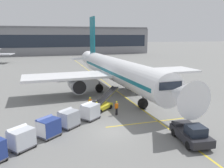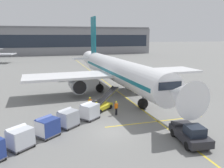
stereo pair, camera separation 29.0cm
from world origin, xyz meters
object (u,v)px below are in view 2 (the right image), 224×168
object	(u,v)px
belt_loader	(102,104)
ground_crew_by_carts	(90,103)
ground_crew_marshaller	(89,106)
baggage_cart_fourth	(20,137)
safety_cone_engine_keepout	(83,92)
baggage_cart_lead	(89,111)
ground_crew_by_loader	(96,108)
parked_airplane	(117,71)
baggage_cart_third	(47,127)
baggage_cart_second	(68,118)
pushback_tug	(190,134)
ground_crew_wingwalker	(116,107)

from	to	relation	value
belt_loader	ground_crew_by_carts	bearing A→B (deg)	170.15
ground_crew_by_carts	ground_crew_marshaller	distance (m)	1.58
baggage_cart_fourth	safety_cone_engine_keepout	distance (m)	19.25
baggage_cart_lead	ground_crew_by_loader	distance (m)	1.33
parked_airplane	baggage_cart_fourth	world-z (taller)	parked_airplane
baggage_cart_third	ground_crew_by_carts	bearing A→B (deg)	51.01
baggage_cart_second	pushback_tug	xyz separation A→B (m)	(10.20, -6.77, -0.17)
pushback_tug	safety_cone_engine_keepout	bearing A→B (deg)	107.43
baggage_cart_lead	safety_cone_engine_keepout	distance (m)	12.21
baggage_cart_third	pushback_tug	world-z (taller)	baggage_cart_third
belt_loader	baggage_cart_fourth	world-z (taller)	belt_loader
baggage_cart_fourth	ground_crew_marshaller	xyz separation A→B (m)	(7.31, 6.98, -0.00)
baggage_cart_second	ground_crew_by_loader	world-z (taller)	baggage_cart_second
baggage_cart_third	pushback_tug	bearing A→B (deg)	-21.85
parked_airplane	ground_crew_by_loader	distance (m)	12.61
baggage_cart_second	pushback_tug	size ratio (longest dim) A/B	0.57
baggage_cart_lead	safety_cone_engine_keepout	size ratio (longest dim) A/B	3.73
baggage_cart_lead	baggage_cart_fourth	world-z (taller)	same
belt_loader	baggage_cart_lead	world-z (taller)	belt_loader
baggage_cart_fourth	ground_crew_marshaller	size ratio (longest dim) A/B	1.51
belt_loader	ground_crew_wingwalker	bearing A→B (deg)	-63.87
parked_airplane	safety_cone_engine_keepout	world-z (taller)	parked_airplane
baggage_cart_lead	safety_cone_engine_keepout	bearing A→B (deg)	84.62
belt_loader	baggage_cart_fourth	xyz separation A→B (m)	(-9.20, -8.26, 0.20)
parked_airplane	ground_crew_by_carts	bearing A→B (deg)	-127.33
safety_cone_engine_keepout	baggage_cart_lead	bearing A→B (deg)	-95.38
safety_cone_engine_keepout	baggage_cart_third	bearing A→B (deg)	-110.62
ground_crew_by_carts	baggage_cart_third	bearing A→B (deg)	-128.99
belt_loader	baggage_cart_lead	size ratio (longest dim) A/B	1.88
ground_crew_marshaller	baggage_cart_lead	bearing A→B (deg)	-100.03
baggage_cart_second	safety_cone_engine_keepout	world-z (taller)	baggage_cart_second
parked_airplane	ground_crew_by_carts	size ratio (longest dim) A/B	23.15
baggage_cart_third	ground_crew_marshaller	bearing A→B (deg)	45.74
parked_airplane	safety_cone_engine_keepout	distance (m)	6.82
ground_crew_by_carts	baggage_cart_fourth	bearing A→B (deg)	-132.13
ground_crew_by_carts	safety_cone_engine_keepout	size ratio (longest dim) A/B	2.48
baggage_cart_fourth	safety_cone_engine_keepout	bearing A→B (deg)	64.92
ground_crew_by_loader	ground_crew_marshaller	bearing A→B (deg)	130.23
baggage_cart_fourth	belt_loader	bearing A→B (deg)	41.91
baggage_cart_lead	ground_crew_wingwalker	bearing A→B (deg)	8.52
parked_airplane	baggage_cart_fourth	xyz separation A→B (m)	(-14.07, -16.87, -2.69)
ground_crew_by_carts	ground_crew_wingwalker	world-z (taller)	same
ground_crew_marshaller	ground_crew_by_loader	bearing A→B (deg)	-49.77
baggage_cart_lead	ground_crew_marshaller	distance (m)	1.73
belt_loader	baggage_cart_third	bearing A→B (deg)	-137.06
pushback_tug	ground_crew_by_carts	size ratio (longest dim) A/B	2.63
baggage_cart_second	belt_loader	bearing A→B (deg)	43.86
parked_airplane	ground_crew_marshaller	size ratio (longest dim) A/B	23.15
safety_cone_engine_keepout	parked_airplane	bearing A→B (deg)	-5.35
parked_airplane	baggage_cart_fourth	distance (m)	22.13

